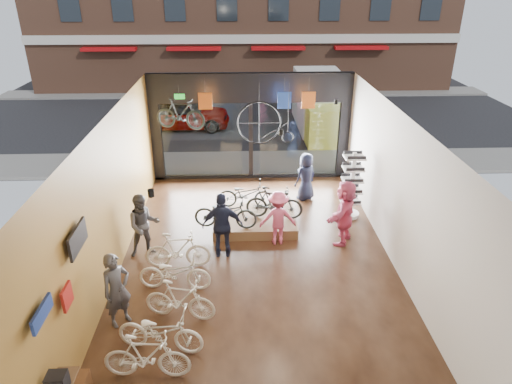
{
  "coord_description": "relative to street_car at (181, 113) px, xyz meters",
  "views": [
    {
      "loc": [
        -0.41,
        -9.46,
        6.75
      ],
      "look_at": [
        0.01,
        1.4,
        1.57
      ],
      "focal_mm": 32.0,
      "sensor_mm": 36.0,
      "label": 1
    }
  ],
  "objects": [
    {
      "name": "ground_plane",
      "position": [
        3.18,
        -12.0,
        -0.8
      ],
      "size": [
        7.0,
        12.0,
        0.04
      ],
      "primitive_type": "cube",
      "color": "black",
      "rests_on": "ground"
    },
    {
      "name": "ceiling",
      "position": [
        3.18,
        -12.0,
        3.04
      ],
      "size": [
        7.0,
        12.0,
        0.04
      ],
      "primitive_type": "cube",
      "color": "black",
      "rests_on": "ground"
    },
    {
      "name": "wall_left",
      "position": [
        -0.34,
        -12.0,
        1.12
      ],
      "size": [
        0.04,
        12.0,
        3.8
      ],
      "primitive_type": "cube",
      "color": "#A57A2F",
      "rests_on": "ground"
    },
    {
      "name": "wall_right",
      "position": [
        6.7,
        -12.0,
        1.12
      ],
      "size": [
        0.04,
        12.0,
        3.8
      ],
      "primitive_type": "cube",
      "color": "beige",
      "rests_on": "ground"
    },
    {
      "name": "storefront",
      "position": [
        3.18,
        -6.0,
        1.12
      ],
      "size": [
        7.0,
        0.26,
        3.8
      ],
      "primitive_type": null,
      "color": "black",
      "rests_on": "ground"
    },
    {
      "name": "exit_sign",
      "position": [
        0.78,
        -6.12,
        2.27
      ],
      "size": [
        0.35,
        0.06,
        0.18
      ],
      "primitive_type": "cube",
      "color": "#198C26",
      "rests_on": "storefront"
    },
    {
      "name": "street_road",
      "position": [
        3.18,
        3.0,
        -0.79
      ],
      "size": [
        30.0,
        18.0,
        0.02
      ],
      "primitive_type": "cube",
      "color": "black",
      "rests_on": "ground"
    },
    {
      "name": "sidewalk_near",
      "position": [
        3.18,
        -4.8,
        -0.72
      ],
      "size": [
        30.0,
        2.4,
        0.12
      ],
      "primitive_type": "cube",
      "color": "slate",
      "rests_on": "ground"
    },
    {
      "name": "sidewalk_far",
      "position": [
        3.18,
        7.0,
        -0.72
      ],
      "size": [
        30.0,
        2.0,
        0.12
      ],
      "primitive_type": "cube",
      "color": "slate",
      "rests_on": "ground"
    },
    {
      "name": "street_car",
      "position": [
        0.0,
        0.0,
        0.0
      ],
      "size": [
        4.6,
        1.85,
        1.57
      ],
      "primitive_type": "imported",
      "rotation": [
        0.0,
        0.0,
        1.57
      ],
      "color": "gray",
      "rests_on": "street_road"
    },
    {
      "name": "box_truck",
      "position": [
        6.67,
        -1.0,
        0.49
      ],
      "size": [
        2.15,
        6.45,
        2.54
      ],
      "primitive_type": null,
      "color": "silver",
      "rests_on": "street_road"
    },
    {
      "name": "floor_bike_1",
      "position": [
        1.02,
        -15.2,
        -0.3
      ],
      "size": [
        1.64,
        0.56,
        0.97
      ],
      "primitive_type": "imported",
      "rotation": [
        0.0,
        0.0,
        1.51
      ],
      "color": "beige",
      "rests_on": "ground_plane"
    },
    {
      "name": "floor_bike_2",
      "position": [
        1.16,
        -14.52,
        -0.33
      ],
      "size": [
        1.83,
        0.94,
        0.91
      ],
      "primitive_type": "imported",
      "rotation": [
        0.0,
        0.0,
        1.37
      ],
      "color": "beige",
      "rests_on": "ground_plane"
    },
    {
      "name": "floor_bike_3",
      "position": [
        1.44,
        -13.6,
        -0.31
      ],
      "size": [
        1.62,
        0.77,
        0.94
      ],
      "primitive_type": "imported",
      "rotation": [
        0.0,
        0.0,
        1.35
      ],
      "color": "beige",
      "rests_on": "ground_plane"
    },
    {
      "name": "floor_bike_4",
      "position": [
        1.2,
        -12.56,
        -0.34
      ],
      "size": [
        1.75,
        0.75,
        0.89
      ],
      "primitive_type": "imported",
      "rotation": [
        0.0,
        0.0,
        1.48
      ],
      "color": "beige",
      "rests_on": "ground_plane"
    },
    {
      "name": "floor_bike_5",
      "position": [
        1.18,
        -11.67,
        -0.29
      ],
      "size": [
        1.64,
        0.48,
        0.98
      ],
      "primitive_type": "imported",
      "rotation": [
        0.0,
        0.0,
        1.58
      ],
      "color": "beige",
      "rests_on": "ground_plane"
    },
    {
      "name": "display_platform",
      "position": [
        3.18,
        -9.62,
        -0.63
      ],
      "size": [
        2.4,
        1.8,
        0.3
      ],
      "primitive_type": "cube",
      "color": "brown",
      "rests_on": "ground_plane"
    },
    {
      "name": "display_bike_left",
      "position": [
        2.35,
        -10.23,
        -0.02
      ],
      "size": [
        1.83,
        0.84,
        0.92
      ],
      "primitive_type": "imported",
      "rotation": [
        0.0,
        0.0,
        1.44
      ],
      "color": "black",
      "rests_on": "display_platform"
    },
    {
      "name": "display_bike_mid",
      "position": [
        3.75,
        -9.73,
        0.01
      ],
      "size": [
        1.71,
        0.72,
        0.99
      ],
      "primitive_type": "imported",
      "rotation": [
        0.0,
        0.0,
        1.41
      ],
      "color": "black",
      "rests_on": "display_platform"
    },
    {
      "name": "display_bike_right",
      "position": [
        2.93,
        -8.99,
        -0.05
      ],
      "size": [
        1.68,
        0.69,
        0.87
      ],
      "primitive_type": "imported",
      "rotation": [
        0.0,
        0.0,
        1.5
      ],
      "color": "black",
      "rests_on": "display_platform"
    },
    {
      "name": "customer_0",
      "position": [
        0.18,
        -13.7,
        0.07
      ],
      "size": [
        0.73,
        0.72,
        1.7
      ],
      "primitive_type": "imported",
      "rotation": [
        0.0,
        0.0,
        0.77
      ],
      "color": "#3F3F44",
      "rests_on": "ground_plane"
    },
    {
      "name": "customer_1",
      "position": [
        0.25,
        -11.03,
        0.08
      ],
      "size": [
        1.01,
        0.9,
        1.73
      ],
      "primitive_type": "imported",
      "rotation": [
        0.0,
        0.0,
        0.34
      ],
      "color": "#3F3F44",
      "rests_on": "ground_plane"
    },
    {
      "name": "customer_2",
      "position": [
        2.3,
        -11.18,
        0.12
      ],
      "size": [
        1.06,
        0.45,
        1.81
      ],
      "primitive_type": "imported",
      "rotation": [
        0.0,
        0.0,
        3.13
      ],
      "color": "#161C33",
      "rests_on": "ground_plane"
    },
    {
      "name": "customer_3",
      "position": [
        3.78,
        -10.61,
        -0.0
      ],
      "size": [
        1.02,
        0.61,
        1.56
      ],
      "primitive_type": "imported",
      "rotation": [
        0.0,
        0.0,
        3.17
      ],
      "color": "#CC4C72",
      "rests_on": "ground_plane"
    },
    {
      "name": "customer_4",
      "position": [
        4.92,
        -7.9,
        0.02
      ],
      "size": [
        0.93,
        0.85,
        1.6
      ],
      "primitive_type": "imported",
      "rotation": [
        0.0,
        0.0,
        3.72
      ],
      "color": "#161C33",
      "rests_on": "ground_plane"
    },
    {
      "name": "customer_5",
      "position": [
        5.6,
        -10.61,
        0.14
      ],
      "size": [
        1.29,
        1.76,
        1.84
      ],
      "primitive_type": "imported",
      "rotation": [
        0.0,
        0.0,
        4.21
      ],
      "color": "#CC4C72",
      "rests_on": "ground_plane"
    },
    {
      "name": "sunglasses_rack",
      "position": [
        6.13,
        -9.13,
        0.26
      ],
      "size": [
        0.64,
        0.54,
        2.08
      ],
      "primitive_type": null,
      "rotation": [
        0.0,
        0.0,
        -0.07
      ],
      "color": "white",
      "rests_on": "ground_plane"
    },
    {
      "name": "wall_merch",
      "position": [
        -0.2,
        -15.5,
        0.52
      ],
      "size": [
        0.4,
        2.4,
        2.6
      ],
      "primitive_type": null,
      "color": "navy",
      "rests_on": "wall_left"
    },
    {
      "name": "penny_farthing",
      "position": [
        3.69,
        -7.63,
        1.72
      ],
      "size": [
        1.73,
        0.06,
        1.39
      ],
      "primitive_type": null,
      "color": "black",
      "rests_on": "ceiling"
    },
    {
      "name": "hung_bike",
      "position": [
        0.98,
        -7.8,
        2.14
      ],
      "size": [
        1.64,
        0.87,
        0.95
      ],
      "primitive_type": "imported",
      "rotation": [
        0.0,
        0.0,
        1.28
      ],
      "color": "black",
      "rests_on": "ceiling"
    },
    {
      "name": "jersey_left",
      "position": [
        1.68,
        -6.8,
        2.27
      ],
      "size": [
        0.45,
        0.03,
        0.55
      ],
      "primitive_type": "cube",
      "color": "#CC5919",
      "rests_on": "ceiling"
    },
    {
      "name": "jersey_mid",
      "position": [
        4.26,
        -6.8,
        2.27
      ],
      "size": [
        0.45,
        0.03,
        0.55
      ],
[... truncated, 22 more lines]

